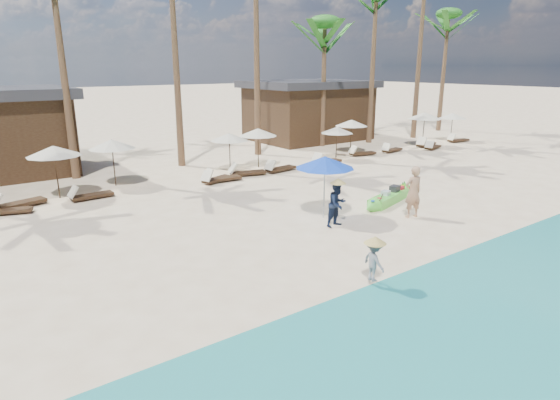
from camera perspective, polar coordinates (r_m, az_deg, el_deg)
ground at (r=14.01m, az=4.02°, el=-6.44°), size 240.00×240.00×0.00m
wet_sand_strip at (r=11.06m, az=21.30°, el=-14.09°), size 240.00×4.50×0.01m
green_canoe at (r=19.58m, az=13.32°, el=0.37°), size 4.60×1.66×0.60m
tourist at (r=17.57m, az=15.92°, el=0.94°), size 0.78×0.59×1.91m
vendor_green at (r=16.12m, az=7.00°, el=-0.50°), size 0.82×0.67×1.58m
vendor_yellow at (r=11.90m, az=11.39°, el=-7.27°), size 0.46×0.71×1.05m
blue_umbrella at (r=16.70m, az=5.50°, el=4.60°), size 2.11×2.11×2.27m
resort_parasol_4 at (r=21.30m, az=-25.88°, el=5.40°), size 2.15×2.15×2.22m
lounger_4_left at (r=20.20m, az=-30.50°, el=-1.03°), size 1.73×1.01×0.56m
lounger_4_right at (r=20.84m, az=-29.52°, el=-0.32°), size 2.06×1.11×0.67m
resort_parasol_5 at (r=22.59m, az=-19.83°, el=6.43°), size 2.09×2.09×2.15m
lounger_5_left at (r=20.93m, az=-22.28°, el=0.59°), size 1.79×0.64×0.60m
resort_parasol_6 at (r=24.36m, az=-6.20°, el=7.64°), size 1.96×1.96×2.02m
lounger_6_left at (r=22.41m, az=-7.87°, el=2.61°), size 1.80×1.08×0.58m
lounger_6_right at (r=22.47m, az=-7.29°, el=2.70°), size 1.88×0.69×0.63m
resort_parasol_7 at (r=25.34m, az=-2.70°, el=8.25°), size 2.06×2.06×2.12m
lounger_7_left at (r=23.62m, az=-4.25°, el=3.45°), size 1.95×1.06×0.63m
lounger_7_right at (r=24.46m, az=-0.12°, el=3.93°), size 1.88×0.79×0.62m
resort_parasol_8 at (r=27.69m, az=6.96°, el=8.46°), size 1.87×1.87×1.93m
lounger_8_left at (r=26.32m, az=5.55°, el=4.74°), size 1.97×0.76×0.65m
resort_parasol_9 at (r=30.02m, az=8.72°, el=9.27°), size 2.04×2.04×2.10m
lounger_9_left at (r=29.34m, az=9.85°, el=5.71°), size 1.81×0.89×0.59m
lounger_9_right at (r=30.91m, az=13.40°, el=6.02°), size 1.75×0.75×0.57m
resort_parasol_10 at (r=33.62m, az=17.23°, el=9.80°), size 2.25×2.25×2.32m
lounger_10_left at (r=32.74m, az=18.10°, el=6.21°), size 1.78×0.97×0.58m
lounger_10_right at (r=33.69m, az=17.32°, el=6.58°), size 2.03×1.01×0.66m
resort_parasol_11 at (r=36.77m, az=20.31°, el=9.61°), size 1.98×1.98×2.04m
lounger_11_left at (r=36.47m, az=20.80°, el=6.91°), size 1.81×0.81×0.59m
palm_6 at (r=32.37m, az=5.46°, el=19.01°), size 2.08×2.08×8.51m
palm_7 at (r=34.49m, az=11.59°, el=21.83°), size 2.08×2.08×11.08m
palm_9 at (r=42.56m, az=19.73°, el=18.83°), size 2.08×2.08×9.82m
pavilion_east at (r=35.50m, az=3.48°, el=10.94°), size 8.80×6.60×4.30m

